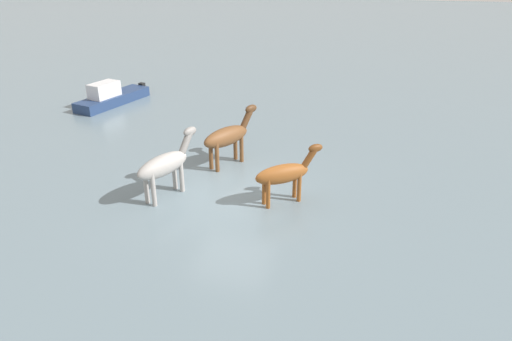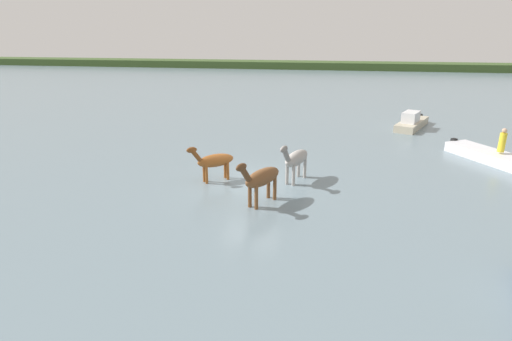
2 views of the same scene
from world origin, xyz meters
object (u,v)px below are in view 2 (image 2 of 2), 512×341
Objects in this scene: horse_dark_mare at (214,161)px; horse_pinto_flank at (261,178)px; person_boatman_standing at (502,141)px; boat_tender_starboard at (494,159)px; boat_motor_center at (412,123)px; horse_lead at (296,159)px.

horse_pinto_flank reaches higher than horse_dark_mare.
horse_pinto_flank is 1.97× the size of person_boatman_standing.
boat_motor_center is (-2.74, 7.40, 0.13)m from boat_tender_starboard.
horse_dark_mare is 3.26m from horse_pinto_flank.
horse_lead is at bearing -155.62° from person_boatman_standing.
boat_tender_starboard is 1.13× the size of boat_motor_center.
boat_tender_starboard is (9.63, 4.59, -0.86)m from horse_lead.
horse_dark_mare is at bearing -159.39° from person_boatman_standing.
person_boatman_standing is (9.80, 4.44, 0.11)m from horse_lead.
horse_lead is 10.76m from person_boatman_standing.
boat_tender_starboard is at bearing 152.73° from horse_pinto_flank.
boat_motor_center is at bearing 169.72° from boat_tender_starboard.
boat_motor_center is at bearing -169.28° from horse_dark_mare.
boat_motor_center is at bearing 171.17° from horse_lead.
boat_motor_center is at bearing -179.99° from horse_pinto_flank.
horse_lead is 13.85m from boat_motor_center.
boat_motor_center is 8.14m from person_boatman_standing.
person_boatman_standing is at bearing 44.54° from boat_motor_center.
horse_lead reaches higher than boat_motor_center.
boat_tender_starboard is (13.13, 5.15, -0.75)m from horse_dark_mare.
horse_pinto_flank is 12.97m from boat_tender_starboard.
boat_motor_center reaches higher than boat_tender_starboard.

